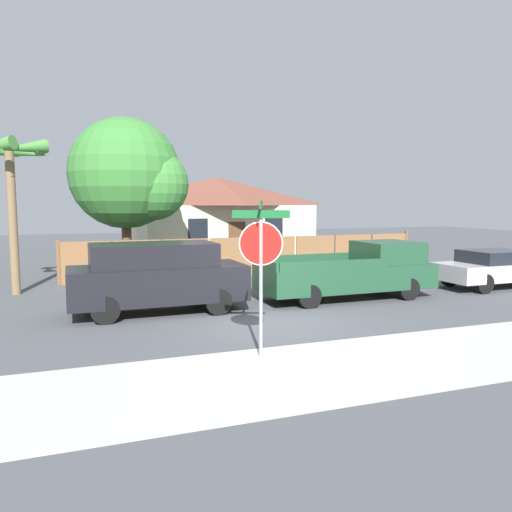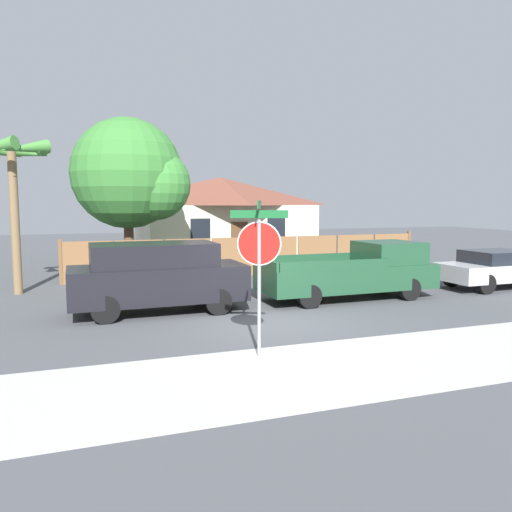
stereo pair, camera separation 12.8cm
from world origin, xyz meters
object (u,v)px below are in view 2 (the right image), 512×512
(oak_tree, at_px, (133,176))
(palm_tree, at_px, (12,162))
(parked_sedan, at_px, (498,268))
(stop_sign, at_px, (259,251))
(house, at_px, (220,215))
(orange_pickup, at_px, (354,272))
(red_suv, at_px, (157,275))

(oak_tree, distance_m, palm_tree, 5.30)
(parked_sedan, distance_m, stop_sign, 11.58)
(parked_sedan, bearing_deg, stop_sign, -157.17)
(palm_tree, distance_m, parked_sedan, 16.70)
(house, height_order, orange_pickup, house)
(oak_tree, relative_size, parked_sedan, 1.47)
(house, height_order, palm_tree, palm_tree)
(palm_tree, relative_size, red_suv, 1.06)
(red_suv, relative_size, orange_pickup, 0.85)
(house, distance_m, stop_sign, 19.52)
(oak_tree, relative_size, orange_pickup, 1.17)
(orange_pickup, distance_m, stop_sign, 6.74)
(palm_tree, xyz_separation_m, stop_sign, (5.16, -8.92, -2.20))
(oak_tree, distance_m, parked_sedan, 14.34)
(palm_tree, height_order, orange_pickup, palm_tree)
(oak_tree, bearing_deg, house, 50.38)
(red_suv, distance_m, parked_sedan, 11.83)
(red_suv, bearing_deg, parked_sedan, -0.52)
(orange_pickup, xyz_separation_m, parked_sedan, (5.75, -0.00, -0.14))
(oak_tree, bearing_deg, red_suv, -91.59)
(oak_tree, distance_m, red_suv, 8.29)
(parked_sedan, bearing_deg, red_suv, 179.48)
(house, relative_size, stop_sign, 3.24)
(orange_pickup, bearing_deg, stop_sign, -137.04)
(red_suv, distance_m, orange_pickup, 6.08)
(oak_tree, bearing_deg, orange_pickup, -52.71)
(house, height_order, stop_sign, house)
(palm_tree, relative_size, parked_sedan, 1.14)
(orange_pickup, distance_m, parked_sedan, 5.75)
(oak_tree, xyz_separation_m, stop_sign, (1.05, -12.27, -2.01))
(house, distance_m, parked_sedan, 15.73)
(parked_sedan, xyz_separation_m, stop_sign, (-10.56, -4.56, 1.35))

